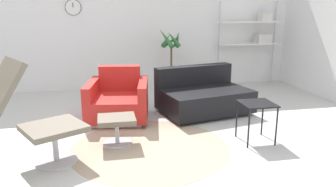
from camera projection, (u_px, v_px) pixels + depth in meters
The scene contains 10 objects.
ground_plane at pixel (142, 143), 4.05m from camera, with size 12.00×12.00×0.00m, color silver.
wall_back at pixel (122, 19), 6.54m from camera, with size 12.00×0.09×2.80m.
round_rug at pixel (150, 147), 3.91m from camera, with size 1.88×1.88×0.01m.
lounge_chair at pixel (10, 106), 3.10m from camera, with size 1.26×1.01×1.24m.
ottoman at pixel (117, 125), 3.95m from camera, with size 0.45×0.38×0.35m.
armchair_red at pixel (118, 101), 4.88m from camera, with size 1.00×1.03×0.75m.
couch_low at pixel (203, 97), 5.20m from camera, with size 1.51×1.20×0.71m.
side_table at pixel (257, 108), 4.00m from camera, with size 0.40×0.40×0.50m.
potted_plant at pixel (171, 70), 6.43m from camera, with size 0.49×0.51×1.26m.
shelf_unit at pixel (257, 32), 6.90m from camera, with size 1.33×0.28×1.76m.
Camera 1 is at (-0.43, -3.76, 1.60)m, focal length 35.00 mm.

